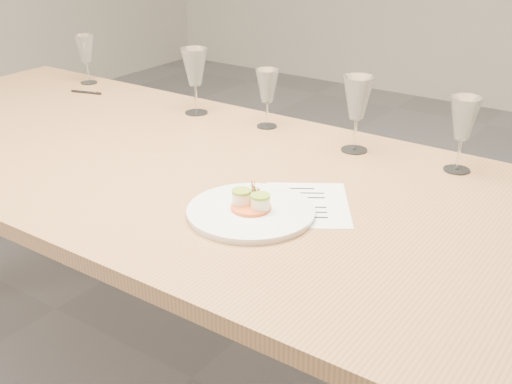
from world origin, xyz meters
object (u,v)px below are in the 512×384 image
Objects in this scene: recipe_sheet at (307,204)px; wine_glass_2 at (267,87)px; ballpoint_pen at (86,92)px; dining_table at (182,184)px; wine_glass_0 at (85,50)px; wine_glass_1 at (195,68)px; dinner_plate at (251,210)px; wine_glass_3 at (357,99)px; wine_glass_4 at (464,120)px.

wine_glass_2 reaches higher than recipe_sheet.
recipe_sheet is 1.20m from ballpoint_pen.
wine_glass_0 is at bearing 153.50° from dining_table.
wine_glass_1 is 1.19× the size of wine_glass_2.
wine_glass_0 is (-1.18, 0.57, 0.12)m from dinner_plate.
recipe_sheet is at bearing -79.28° from wine_glass_3.
ballpoint_pen is 0.77m from wine_glass_2.
ballpoint_pen is at bearing 129.99° from recipe_sheet.
wine_glass_0 is at bearing 177.49° from wine_glass_2.
wine_glass_3 reaches higher than wine_glass_4.
dining_table is 0.95m from wine_glass_0.
wine_glass_2 is 0.85× the size of wine_glass_3.
dining_table is 0.39m from dinner_plate.
recipe_sheet is 0.48m from wine_glass_4.
ballpoint_pen is at bearing 156.51° from dinner_plate.
recipe_sheet is 0.79m from wine_glass_1.
dinner_plate is 0.63m from wine_glass_2.
wine_glass_1 is at bearing -176.14° from wine_glass_2.
wine_glass_2 is (-0.32, 0.53, 0.12)m from dinner_plate.
wine_glass_1 reaches higher than wine_glass_4.
recipe_sheet is at bearing 58.09° from dinner_plate.
wine_glass_2 reaches higher than ballpoint_pen.
dining_table is 11.23× the size of wine_glass_3.
wine_glass_1 is at bearing -5.45° from wine_glass_0.
wine_glass_3 reaches higher than wine_glass_0.
wine_glass_2 is at bearing 100.35° from recipe_sheet.
wine_glass_3 reaches higher than ballpoint_pen.
wine_glass_1 reaches higher than wine_glass_0.
wine_glass_1 is 1.01× the size of wine_glass_3.
wine_glass_1 reaches higher than wine_glass_3.
ballpoint_pen is at bearing -178.15° from wine_glass_3.
wine_glass_1 is (-0.59, 0.51, 0.14)m from dinner_plate.
recipe_sheet is 1.55× the size of wine_glass_4.
wine_glass_0 is at bearing 176.67° from wine_glass_3.
dinner_plate is 1.31m from wine_glass_0.
wine_glass_0 is 0.93× the size of wine_glass_4.
dinner_plate is at bearing -59.21° from wine_glass_2.
wine_glass_4 is at bearing 28.56° from recipe_sheet.
ballpoint_pen is 0.65× the size of wine_glass_0.
wine_glass_3 reaches higher than dinner_plate.
wine_glass_2 reaches higher than dinner_plate.
ballpoint_pen is 0.19m from wine_glass_0.
wine_glass_2 is (0.03, 0.38, 0.19)m from dining_table.
wine_glass_3 is at bearing -14.99° from ballpoint_pen.
recipe_sheet is 2.57× the size of ballpoint_pen.
recipe_sheet is at bearing -30.68° from wine_glass_1.
wine_glass_0 reaches higher than dining_table.
wine_glass_3 is at bearing -175.53° from wine_glass_4.
dining_table is 0.79m from ballpoint_pen.
ballpoint_pen is (-0.73, 0.31, 0.07)m from dining_table.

